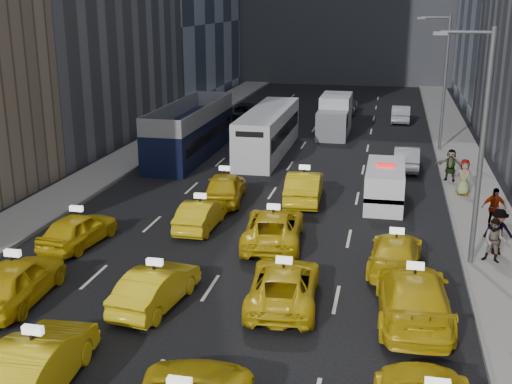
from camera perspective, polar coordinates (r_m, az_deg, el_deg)
sidewalk_west at (r=41.84m, az=-11.54°, el=2.81°), size 3.00×90.00×0.15m
sidewalk_east at (r=38.73m, az=18.33°, el=1.17°), size 3.00×90.00×0.15m
curb_west at (r=41.29m, az=-9.69°, el=2.75°), size 0.15×90.00×0.18m
curb_east at (r=38.59m, az=16.19°, el=1.33°), size 0.15×90.00×0.18m
streetlight_near at (r=24.91m, az=19.23°, el=4.27°), size 2.15×0.22×9.00m
streetlight_far at (r=44.59m, az=16.31°, el=9.66°), size 2.15×0.22×9.00m
taxi_5 at (r=18.24m, az=-18.92°, el=-14.27°), size 1.97×4.81×1.55m
taxi_8 at (r=23.33m, az=-20.58°, el=-7.39°), size 2.13×4.72×1.57m
taxi_9 at (r=21.90m, az=-8.89°, el=-8.35°), size 1.97×4.31×1.37m
taxi_10 at (r=21.84m, az=2.49°, el=-8.25°), size 2.63×5.05×1.36m
taxi_11 at (r=21.37m, az=13.80°, el=-8.93°), size 2.57×5.73×1.63m
taxi_12 at (r=27.77m, az=-15.54°, el=-3.24°), size 2.16×4.30×1.41m
taxi_13 at (r=28.85m, az=-4.93°, el=-2.01°), size 1.45×4.02×1.32m
taxi_14 at (r=26.98m, az=1.56°, el=-3.19°), size 2.82×5.29×1.42m
taxi_15 at (r=25.02m, az=12.30°, el=-5.31°), size 2.19×4.74×1.34m
taxi_16 at (r=32.54m, az=-2.79°, el=0.43°), size 2.37×4.73×1.55m
taxi_17 at (r=32.61m, az=4.31°, el=0.48°), size 1.95×4.92×1.59m
nypd_van at (r=32.80m, az=11.37°, el=0.55°), size 2.22×4.98×2.09m
double_decker at (r=42.30m, az=-5.80°, el=5.45°), size 3.76×11.90×3.40m
city_bus at (r=42.82m, az=1.09°, el=5.37°), size 3.02×11.57×2.96m
box_truck at (r=49.33m, az=7.02°, el=6.73°), size 2.75×6.58×2.93m
misc_car_0 at (r=39.96m, az=13.25°, el=2.98°), size 1.58×4.31×1.41m
misc_car_1 at (r=54.17m, az=-0.79°, el=7.09°), size 2.94×6.05×1.66m
misc_car_2 at (r=59.02m, az=7.88°, el=7.67°), size 2.15×5.27×1.53m
misc_car_3 at (r=55.96m, az=2.55°, el=7.25°), size 1.69×4.12×1.40m
misc_car_4 at (r=55.64m, az=12.75°, el=6.81°), size 1.55×4.31×1.41m
pedestrian_1 at (r=26.30m, az=20.45°, el=-4.08°), size 0.95×0.70×1.76m
pedestrian_2 at (r=27.16m, az=20.72°, el=-3.32°), size 1.28×0.69×1.88m
pedestrian_3 at (r=30.25m, az=20.39°, el=-1.32°), size 1.13×0.63×1.83m
pedestrian_4 at (r=34.80m, az=17.99°, el=1.26°), size 0.96×0.56×1.91m
pedestrian_5 at (r=37.37m, az=16.91°, el=2.30°), size 1.73×0.85×1.80m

